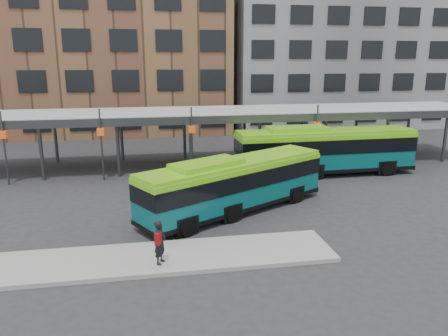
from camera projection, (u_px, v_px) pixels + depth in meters
ground at (273, 224)px, 21.73m from camera, size 120.00×120.00×0.00m
boarding_island at (165, 257)px, 17.90m from camera, size 14.00×3.00×0.18m
canopy at (226, 114)px, 33.02m from camera, size 40.00×6.53×4.80m
building_brick at (105, 29)px, 47.81m from camera, size 26.00×14.00×22.00m
building_grey at (328, 40)px, 52.50m from camera, size 24.00×14.00×20.00m
bus_front at (234, 183)px, 23.05m from camera, size 10.82×7.51×3.06m
bus_rear at (324, 149)px, 30.51m from camera, size 12.59×3.07×3.45m
pedestrian at (160, 242)px, 17.00m from camera, size 0.65×0.76×1.78m
bike_rack at (380, 154)px, 35.31m from camera, size 4.87×1.06×1.06m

